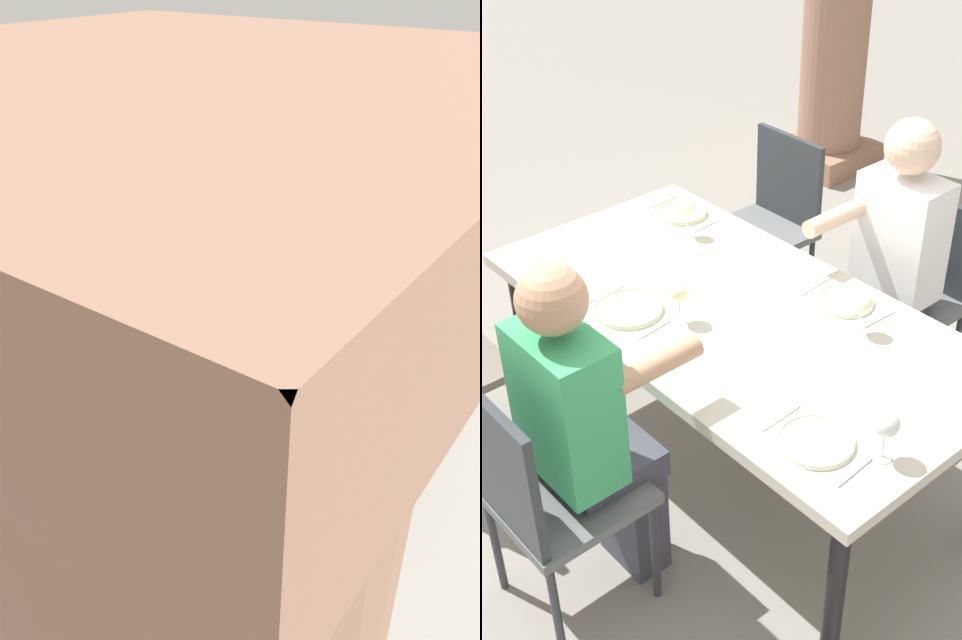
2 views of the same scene
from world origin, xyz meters
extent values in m
plane|color=gray|center=(0.00, 0.00, 0.00)|extent=(16.00, 16.00, 0.00)
cube|color=beige|center=(0.00, 0.00, 0.72)|extent=(1.93, 0.97, 0.05)
cylinder|color=black|center=(-0.89, 0.41, 0.35)|extent=(0.06, 0.06, 0.70)
cylinder|color=black|center=(-0.89, -0.41, 0.35)|extent=(0.06, 0.06, 0.70)
cylinder|color=black|center=(0.89, -0.41, 0.35)|extent=(0.06, 0.06, 0.70)
cube|color=#5B5E61|center=(-0.75, 0.83, 0.45)|extent=(0.44, 0.44, 0.04)
cube|color=#2D3338|center=(-0.75, 1.03, 0.68)|extent=(0.42, 0.03, 0.45)
cylinder|color=#2D3338|center=(-0.94, 0.64, 0.22)|extent=(0.03, 0.03, 0.43)
cylinder|color=#2D3338|center=(-0.56, 0.64, 0.22)|extent=(0.03, 0.03, 0.43)
cylinder|color=#2D3338|center=(-0.94, 1.02, 0.22)|extent=(0.03, 0.03, 0.43)
cylinder|color=#2D3338|center=(-0.56, 1.02, 0.22)|extent=(0.03, 0.03, 0.43)
cylinder|color=#473828|center=(-0.56, -0.64, 0.22)|extent=(0.03, 0.03, 0.45)
cube|color=#5B5E61|center=(0.12, 0.83, 0.47)|extent=(0.44, 0.44, 0.04)
cube|color=#2D3338|center=(0.12, 1.03, 0.68)|extent=(0.42, 0.03, 0.42)
cylinder|color=#2D3338|center=(-0.07, 0.64, 0.22)|extent=(0.03, 0.03, 0.45)
cylinder|color=#2D3338|center=(0.31, 0.64, 0.22)|extent=(0.03, 0.03, 0.45)
cylinder|color=#2D3338|center=(-0.07, 1.02, 0.22)|extent=(0.03, 0.03, 0.45)
cylinder|color=#2D3338|center=(0.31, 1.02, 0.22)|extent=(0.03, 0.03, 0.45)
cube|color=#5B5E61|center=(0.12, -0.83, 0.47)|extent=(0.44, 0.44, 0.04)
cube|color=#2D3338|center=(0.12, -1.03, 0.71)|extent=(0.42, 0.03, 0.48)
cylinder|color=#2D3338|center=(0.31, -0.64, 0.23)|extent=(0.03, 0.03, 0.45)
cylinder|color=#2D3338|center=(-0.07, -0.64, 0.23)|extent=(0.03, 0.03, 0.45)
cylinder|color=#2D3338|center=(0.31, -1.02, 0.23)|extent=(0.03, 0.03, 0.45)
cylinder|color=#2D3338|center=(-0.07, -1.02, 0.23)|extent=(0.03, 0.03, 0.45)
cube|color=#3F3F4C|center=(0.12, 0.57, 0.23)|extent=(0.24, 0.14, 0.46)
cube|color=#3F3F4C|center=(0.12, 0.66, 0.51)|extent=(0.28, 0.32, 0.10)
cube|color=white|center=(0.12, 0.77, 0.81)|extent=(0.34, 0.20, 0.51)
sphere|color=beige|center=(0.12, 0.77, 1.19)|extent=(0.21, 0.21, 0.21)
cylinder|color=beige|center=(-0.02, 0.53, 0.93)|extent=(0.07, 0.30, 0.07)
cube|color=#3F3F4C|center=(0.12, -0.59, 0.23)|extent=(0.24, 0.14, 0.46)
cube|color=#3F3F4C|center=(0.12, -0.68, 0.51)|extent=(0.28, 0.32, 0.10)
cube|color=#389E60|center=(0.12, -0.79, 0.81)|extent=(0.34, 0.20, 0.51)
sphere|color=tan|center=(0.12, -0.79, 1.19)|extent=(0.20, 0.20, 0.20)
cylinder|color=tan|center=(0.26, -0.55, 0.93)|extent=(0.07, 0.30, 0.07)
cube|color=#936B56|center=(-1.76, 2.45, 0.08)|extent=(0.55, 0.55, 0.16)
cylinder|color=silver|center=(-0.71, 0.32, 0.75)|extent=(0.22, 0.22, 0.01)
torus|color=#A0BE77|center=(-0.71, 0.32, 0.76)|extent=(0.22, 0.22, 0.01)
cylinder|color=white|center=(-0.55, 0.22, 0.75)|extent=(0.06, 0.06, 0.00)
cylinder|color=white|center=(-0.55, 0.22, 0.79)|extent=(0.01, 0.01, 0.09)
sphere|color=#F2EFCC|center=(-0.55, 0.22, 0.87)|extent=(0.07, 0.07, 0.07)
cube|color=silver|center=(-0.86, 0.32, 0.75)|extent=(0.02, 0.17, 0.01)
cube|color=silver|center=(-0.56, 0.32, 0.75)|extent=(0.03, 0.17, 0.01)
cylinder|color=silver|center=(-0.25, -0.29, 0.75)|extent=(0.25, 0.25, 0.01)
torus|color=#A0BE77|center=(-0.25, -0.29, 0.76)|extent=(0.25, 0.25, 0.01)
cylinder|color=white|center=(-0.08, -0.19, 0.75)|extent=(0.06, 0.06, 0.00)
cylinder|color=white|center=(-0.08, -0.19, 0.79)|extent=(0.01, 0.01, 0.08)
sphere|color=#F2EFCC|center=(-0.08, -0.19, 0.87)|extent=(0.08, 0.08, 0.08)
cube|color=silver|center=(-0.40, -0.29, 0.75)|extent=(0.02, 0.17, 0.01)
cube|color=silver|center=(-0.10, -0.29, 0.75)|extent=(0.03, 0.17, 0.01)
cylinder|color=white|center=(0.23, 0.33, 0.75)|extent=(0.21, 0.21, 0.01)
torus|color=#A4C786|center=(0.23, 0.33, 0.76)|extent=(0.21, 0.21, 0.01)
cylinder|color=white|center=(0.38, 0.23, 0.75)|extent=(0.06, 0.06, 0.00)
cylinder|color=white|center=(0.38, 0.23, 0.79)|extent=(0.01, 0.01, 0.08)
sphere|color=#F2EFCC|center=(0.38, 0.23, 0.86)|extent=(0.08, 0.08, 0.08)
cube|color=silver|center=(0.08, 0.33, 0.75)|extent=(0.03, 0.17, 0.01)
cube|color=silver|center=(0.38, 0.33, 0.75)|extent=(0.02, 0.17, 0.01)
cylinder|color=white|center=(0.67, -0.30, 0.75)|extent=(0.23, 0.23, 0.01)
torus|color=#A9CD91|center=(0.67, -0.30, 0.76)|extent=(0.23, 0.23, 0.01)
cylinder|color=white|center=(0.84, -0.20, 0.75)|extent=(0.06, 0.06, 0.00)
cylinder|color=white|center=(0.84, -0.20, 0.79)|extent=(0.01, 0.01, 0.09)
sphere|color=white|center=(0.84, -0.20, 0.87)|extent=(0.08, 0.08, 0.08)
cube|color=silver|center=(0.52, -0.30, 0.75)|extent=(0.02, 0.17, 0.01)
cube|color=silver|center=(0.82, -0.30, 0.75)|extent=(0.03, 0.17, 0.01)
camera|label=1|loc=(-2.06, 2.78, 2.97)|focal=34.95mm
camera|label=2|loc=(1.87, -1.73, 2.45)|focal=47.90mm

